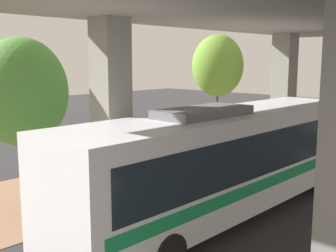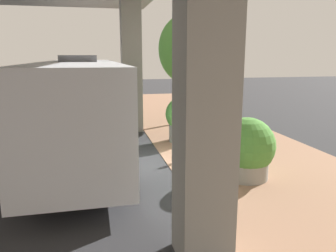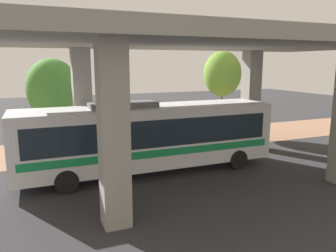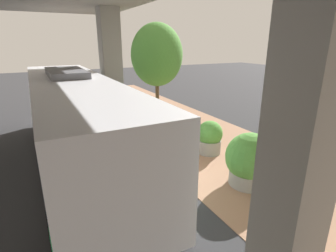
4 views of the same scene
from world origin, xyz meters
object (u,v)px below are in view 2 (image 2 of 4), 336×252
(bus, at_px, (80,99))
(street_tree_near, at_px, (187,49))
(fire_hydrant, at_px, (193,146))
(planter_middle, at_px, (183,119))
(planter_front, at_px, (246,150))
(planter_back, at_px, (223,133))

(bus, relative_size, street_tree_near, 2.21)
(fire_hydrant, bearing_deg, planter_middle, -96.66)
(bus, distance_m, planter_front, 6.49)
(street_tree_near, bearing_deg, bus, 37.13)
(planter_middle, distance_m, street_tree_near, 4.97)
(planter_middle, height_order, street_tree_near, street_tree_near)
(planter_middle, distance_m, planter_back, 2.07)
(bus, xyz_separation_m, planter_middle, (-4.06, -0.19, -0.96))
(street_tree_near, bearing_deg, planter_back, 88.11)
(bus, height_order, fire_hydrant, bus)
(bus, bearing_deg, fire_hydrant, 149.55)
(planter_front, bearing_deg, bus, -42.17)
(planter_front, bearing_deg, planter_middle, -81.27)
(bus, relative_size, planter_front, 6.90)
(bus, xyz_separation_m, planter_front, (-4.75, 4.30, -1.06))
(fire_hydrant, xyz_separation_m, planter_front, (-0.97, 2.08, 0.38))
(bus, xyz_separation_m, fire_hydrant, (-3.78, 2.22, -1.44))
(planter_middle, bearing_deg, planter_front, 98.73)
(bus, distance_m, planter_middle, 4.17)
(street_tree_near, bearing_deg, planter_front, 86.05)
(planter_front, distance_m, street_tree_near, 8.87)
(planter_back, bearing_deg, planter_middle, -58.27)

